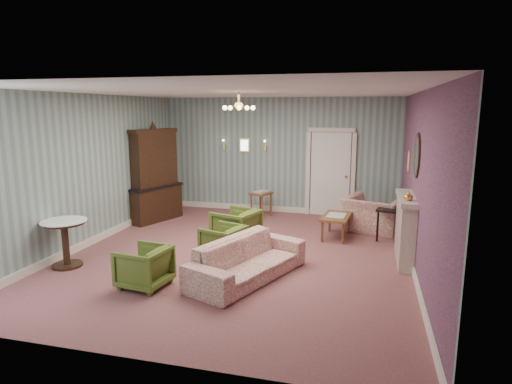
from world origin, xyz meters
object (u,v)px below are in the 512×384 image
(olive_chair_a, at_px, (144,265))
(pedestal_table, at_px, (66,243))
(olive_chair_c, at_px, (236,225))
(side_table_black, at_px, (388,225))
(wingback_chair, at_px, (374,208))
(dresser, at_px, (154,173))
(sofa_chintz, at_px, (248,252))
(olive_chair_b, at_px, (223,240))
(coffee_table, at_px, (336,226))
(fireplace, at_px, (405,229))

(olive_chair_a, bearing_deg, pedestal_table, -97.00)
(olive_chair_c, height_order, side_table_black, olive_chair_c)
(wingback_chair, bearing_deg, pedestal_table, 54.28)
(wingback_chair, distance_m, pedestal_table, 6.12)
(olive_chair_c, xyz_separation_m, dresser, (-2.41, 1.35, 0.76))
(dresser, bearing_deg, sofa_chintz, -23.20)
(olive_chair_a, bearing_deg, side_table_black, 140.41)
(sofa_chintz, bearing_deg, olive_chair_a, 138.68)
(olive_chair_a, bearing_deg, olive_chair_b, 161.07)
(olive_chair_a, xyz_separation_m, side_table_black, (3.60, 3.32, -0.01))
(sofa_chintz, distance_m, coffee_table, 2.82)
(olive_chair_b, distance_m, side_table_black, 3.41)
(olive_chair_a, xyz_separation_m, sofa_chintz, (1.40, 0.71, 0.08))
(wingback_chair, distance_m, fireplace, 1.88)
(olive_chair_a, distance_m, pedestal_table, 1.75)
(olive_chair_a, xyz_separation_m, fireplace, (3.82, 2.14, 0.24))
(olive_chair_b, distance_m, olive_chair_c, 0.83)
(dresser, xyz_separation_m, pedestal_table, (0.00, -3.20, -0.75))
(olive_chair_a, xyz_separation_m, olive_chair_c, (0.72, 2.29, 0.05))
(wingback_chair, distance_m, coffee_table, 1.05)
(coffee_table, bearing_deg, side_table_black, 2.88)
(olive_chair_b, height_order, side_table_black, olive_chair_b)
(side_table_black, bearing_deg, olive_chair_b, -147.07)
(sofa_chintz, bearing_deg, coffee_table, -2.77)
(fireplace, bearing_deg, olive_chair_c, 177.25)
(olive_chair_b, relative_size, sofa_chintz, 0.31)
(wingback_chair, relative_size, coffee_table, 1.25)
(olive_chair_b, relative_size, coffee_table, 0.72)
(side_table_black, bearing_deg, sofa_chintz, -130.07)
(sofa_chintz, height_order, pedestal_table, sofa_chintz)
(olive_chair_b, height_order, olive_chair_c, olive_chair_c)
(dresser, distance_m, fireplace, 5.74)
(sofa_chintz, relative_size, pedestal_table, 2.66)
(wingback_chair, bearing_deg, coffee_table, 61.41)
(olive_chair_a, relative_size, pedestal_table, 0.85)
(sofa_chintz, distance_m, pedestal_table, 3.10)
(fireplace, xyz_separation_m, side_table_black, (-0.22, 1.18, -0.25))
(olive_chair_c, bearing_deg, pedestal_table, -35.46)
(olive_chair_a, distance_m, coffee_table, 4.16)
(side_table_black, bearing_deg, pedestal_table, -151.42)
(dresser, bearing_deg, olive_chair_a, -44.82)
(olive_chair_a, relative_size, sofa_chintz, 0.32)
(wingback_chair, bearing_deg, side_table_black, 133.11)
(olive_chair_a, distance_m, olive_chair_b, 1.64)
(olive_chair_b, height_order, wingback_chair, wingback_chair)
(side_table_black, bearing_deg, coffee_table, -177.12)
(dresser, distance_m, side_table_black, 5.36)
(dresser, distance_m, pedestal_table, 3.29)
(dresser, relative_size, fireplace, 1.64)
(olive_chair_a, distance_m, side_table_black, 4.90)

